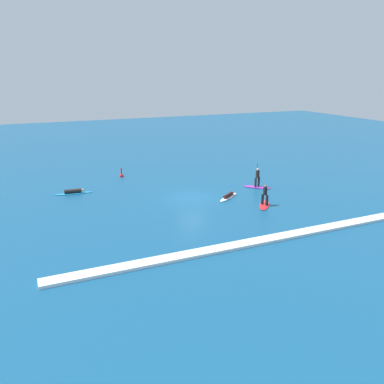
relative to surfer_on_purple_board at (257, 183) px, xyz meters
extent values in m
plane|color=navy|center=(-6.77, -0.36, -0.46)|extent=(120.00, 120.00, 0.00)
ellipsoid|color=purple|center=(0.00, -0.01, -0.41)|extent=(2.38, 2.36, 0.10)
cylinder|color=black|center=(0.21, 0.05, 0.08)|extent=(0.28, 0.28, 0.88)
cylinder|color=black|center=(-0.21, -0.06, 0.08)|extent=(0.28, 0.28, 0.88)
cylinder|color=black|center=(0.00, -0.01, 0.84)|extent=(0.48, 0.48, 0.65)
sphere|color=beige|center=(0.00, -0.01, 1.28)|extent=(0.32, 0.32, 0.23)
cylinder|color=black|center=(0.08, 0.29, 0.68)|extent=(0.34, 0.35, 2.04)
cube|color=black|center=(0.08, 0.29, -0.30)|extent=(0.18, 0.18, 0.32)
ellipsoid|color=red|center=(-2.26, -4.62, -0.42)|extent=(2.19, 2.48, 0.08)
cylinder|color=black|center=(-2.18, -4.83, 0.03)|extent=(0.30, 0.30, 0.83)
cylinder|color=black|center=(-2.33, -4.42, 0.03)|extent=(0.30, 0.30, 0.83)
cylinder|color=black|center=(-2.26, -4.62, 0.75)|extent=(0.44, 0.44, 0.61)
sphere|color=brown|center=(-2.26, -4.62, 1.17)|extent=(0.30, 0.30, 0.21)
ellipsoid|color=white|center=(-3.90, -1.62, -0.42)|extent=(2.70, 2.11, 0.09)
cylinder|color=#381414|center=(-3.94, -1.65, -0.23)|extent=(1.30, 1.02, 0.29)
sphere|color=#A37556|center=(-3.28, -1.19, -0.21)|extent=(0.30, 0.30, 0.21)
ellipsoid|color=#1E8CD1|center=(-15.92, 4.88, -0.43)|extent=(3.29, 0.94, 0.07)
cylinder|color=black|center=(-15.97, 4.89, -0.21)|extent=(1.47, 0.50, 0.36)
sphere|color=beige|center=(-15.14, 4.80, -0.19)|extent=(0.27, 0.27, 0.24)
sphere|color=red|center=(-10.60, 8.92, -0.36)|extent=(0.40, 0.40, 0.40)
cylinder|color=red|center=(-10.60, 8.92, 0.00)|extent=(0.13, 0.13, 0.93)
cube|color=white|center=(-6.77, -10.53, -0.37)|extent=(25.90, 0.90, 0.18)
camera|label=1|loc=(-19.65, -29.69, 9.88)|focal=36.73mm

